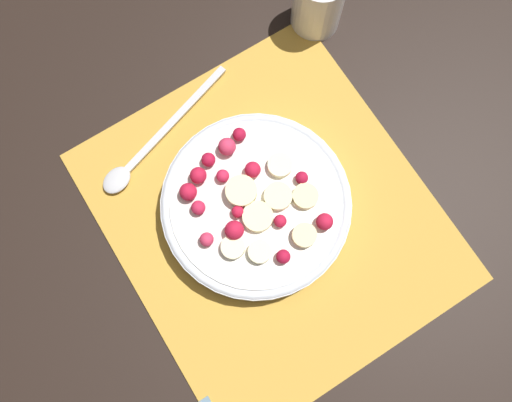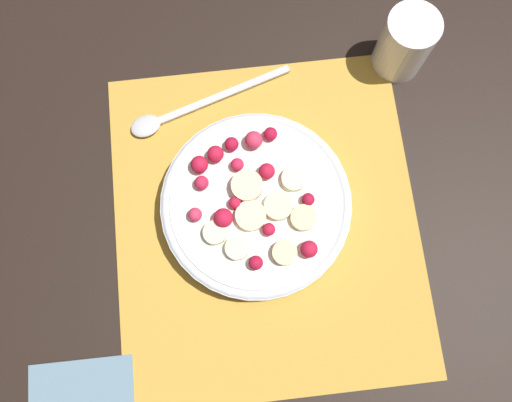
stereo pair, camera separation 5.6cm
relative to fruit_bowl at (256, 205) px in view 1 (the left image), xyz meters
name	(u,v)px [view 1 (the left image)]	position (x,y,z in m)	size (l,w,h in m)	color
ground_plane	(270,216)	(0.02, 0.01, -0.03)	(3.00, 3.00, 0.00)	black
placemat	(270,216)	(0.02, 0.01, -0.02)	(0.41, 0.36, 0.01)	gold
fruit_bowl	(256,205)	(0.00, 0.00, 0.00)	(0.22, 0.22, 0.06)	silver
spoon	(143,153)	(-0.13, -0.08, -0.02)	(0.08, 0.21, 0.01)	silver
drinking_glass	(318,1)	(-0.18, 0.20, 0.02)	(0.06, 0.06, 0.09)	white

